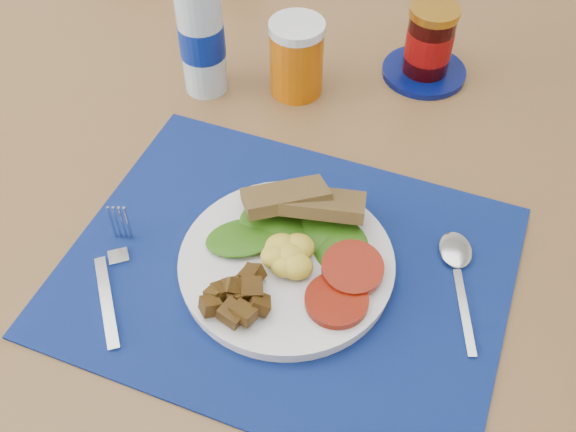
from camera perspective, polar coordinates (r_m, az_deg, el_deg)
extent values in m
cube|color=brown|center=(0.96, -8.84, 3.48)|extent=(1.40, 0.90, 0.04)
cylinder|color=brown|center=(1.55, 19.17, 3.16)|extent=(0.06, 0.06, 0.71)
cube|color=brown|center=(1.68, -6.22, 11.11)|extent=(0.44, 0.43, 0.04)
cylinder|color=brown|center=(1.87, 0.30, 8.29)|extent=(0.03, 0.03, 0.36)
cylinder|color=brown|center=(1.96, -8.68, 9.73)|extent=(0.03, 0.03, 0.36)
cylinder|color=brown|center=(1.67, -2.25, 1.91)|extent=(0.03, 0.03, 0.36)
cylinder|color=brown|center=(1.76, -12.02, 3.78)|extent=(0.03, 0.03, 0.36)
cube|color=#040631|center=(0.81, -0.12, -4.54)|extent=(0.62, 0.55, 0.00)
cylinder|color=silver|center=(0.80, -0.13, -4.11)|extent=(0.25, 0.25, 0.02)
ellipsoid|color=gold|center=(0.78, 0.19, -3.39)|extent=(0.06, 0.05, 0.03)
cylinder|color=#981B05|center=(0.77, 4.80, -5.92)|extent=(0.07, 0.07, 0.01)
ellipsoid|color=#184408|center=(0.82, 0.62, -1.49)|extent=(0.14, 0.08, 0.01)
cube|color=brown|center=(0.82, 1.36, 1.36)|extent=(0.11, 0.08, 0.04)
cube|color=#B2B5BA|center=(0.81, -15.10, -7.01)|extent=(0.06, 0.13, 0.00)
cube|color=#B2B5BA|center=(0.86, -13.86, -2.20)|extent=(0.04, 0.07, 0.00)
cube|color=#B2B5BA|center=(0.80, 14.69, -7.85)|extent=(0.01, 0.12, 0.00)
ellipsoid|color=#B2B5BA|center=(0.85, 13.96, -2.89)|extent=(0.04, 0.06, 0.01)
cylinder|color=#ADBFCC|center=(1.02, -7.30, 14.59)|extent=(0.07, 0.07, 0.17)
cylinder|color=navy|center=(1.02, -7.30, 14.59)|extent=(0.07, 0.07, 0.05)
cylinder|color=#BA5604|center=(1.02, 0.73, 13.09)|extent=(0.08, 0.08, 0.11)
cylinder|color=#050E51|center=(1.10, 11.42, 11.89)|extent=(0.13, 0.13, 0.01)
cylinder|color=black|center=(1.07, 11.86, 14.13)|extent=(0.07, 0.07, 0.10)
cylinder|color=maroon|center=(1.07, 11.86, 14.15)|extent=(0.07, 0.07, 0.05)
cylinder|color=#B1751D|center=(1.04, 12.34, 16.54)|extent=(0.07, 0.07, 0.01)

